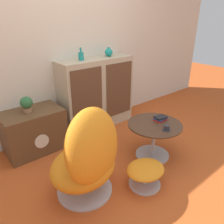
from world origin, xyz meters
TOP-DOWN VIEW (x-y plane):
  - ground_plane at (0.00, 0.00)m, footprint 12.00×12.00m
  - wall_back at (0.00, 1.52)m, footprint 6.40×0.06m
  - sideboard at (0.38, 1.30)m, footprint 1.13×0.37m
  - tv_console at (-0.63, 1.26)m, footprint 0.71×0.47m
  - egg_chair at (-0.53, 0.19)m, footprint 0.85×0.82m
  - ottoman at (-0.04, -0.08)m, footprint 0.40×0.34m
  - coffee_table at (0.41, 0.21)m, footprint 0.63×0.63m
  - vase_leftmost at (0.15, 1.31)m, footprint 0.07×0.07m
  - vase_inner_left at (0.61, 1.31)m, footprint 0.11×0.11m
  - potted_plant at (-0.67, 1.26)m, footprint 0.14×0.14m
  - teacup at (0.40, 0.04)m, footprint 0.10×0.10m
  - book_stack at (0.53, 0.23)m, footprint 0.16×0.12m

SIDE VIEW (x-z plane):
  - ground_plane at x=0.00m, z-range 0.00..0.00m
  - ottoman at x=-0.04m, z-range 0.05..0.28m
  - tv_console at x=-0.63m, z-range 0.00..0.53m
  - coffee_table at x=0.41m, z-range 0.07..0.51m
  - egg_chair at x=-0.53m, z-range -0.04..0.88m
  - teacup at x=0.40m, z-range 0.43..0.49m
  - book_stack at x=0.53m, z-range 0.43..0.49m
  - sideboard at x=0.38m, z-range 0.00..1.04m
  - potted_plant at x=-0.67m, z-range 0.54..0.73m
  - vase_leftmost at x=0.15m, z-range 1.01..1.18m
  - vase_inner_left at x=0.61m, z-range 1.03..1.16m
  - wall_back at x=0.00m, z-range 0.00..2.60m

